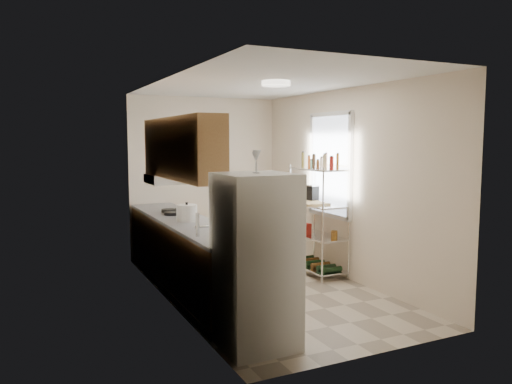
# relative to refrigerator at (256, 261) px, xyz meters

# --- Properties ---
(room) EXTENTS (2.52, 4.42, 2.62)m
(room) POSITION_rel_refrigerator_xyz_m (0.87, 1.57, 0.50)
(room) COLOR beige
(room) RESTS_ON ground
(counter_run) EXTENTS (0.63, 3.51, 0.90)m
(counter_run) POSITION_rel_refrigerator_xyz_m (-0.05, 2.01, -0.35)
(counter_run) COLOR #B0814B
(counter_run) RESTS_ON ground
(upper_cabinets) EXTENTS (0.33, 2.20, 0.72)m
(upper_cabinets) POSITION_rel_refrigerator_xyz_m (-0.18, 1.67, 1.01)
(upper_cabinets) COLOR #B0814B
(upper_cabinets) RESTS_ON room
(range_hood) EXTENTS (0.50, 0.60, 0.12)m
(range_hood) POSITION_rel_refrigerator_xyz_m (-0.13, 2.47, 0.59)
(range_hood) COLOR #B7BABC
(range_hood) RESTS_ON room
(window) EXTENTS (0.06, 1.00, 1.46)m
(window) POSITION_rel_refrigerator_xyz_m (2.10, 1.92, 0.75)
(window) COLOR white
(window) RESTS_ON room
(bakers_rack) EXTENTS (0.45, 0.90, 1.73)m
(bakers_rack) POSITION_rel_refrigerator_xyz_m (1.88, 1.86, 0.30)
(bakers_rack) COLOR silver
(bakers_rack) RESTS_ON ground
(ceiling_dome) EXTENTS (0.34, 0.34, 0.05)m
(ceiling_dome) POSITION_rel_refrigerator_xyz_m (0.87, 1.27, 1.77)
(ceiling_dome) COLOR white
(ceiling_dome) RESTS_ON room
(refrigerator) EXTENTS (0.66, 0.66, 1.61)m
(refrigerator) POSITION_rel_refrigerator_xyz_m (0.00, 0.00, 0.00)
(refrigerator) COLOR silver
(refrigerator) RESTS_ON ground
(wine_glass_a) EXTENTS (0.07, 0.07, 0.19)m
(wine_glass_a) POSITION_rel_refrigerator_xyz_m (0.02, 0.04, 0.90)
(wine_glass_a) COLOR silver
(wine_glass_a) RESTS_ON refrigerator
(wine_glass_b) EXTENTS (0.07, 0.07, 0.21)m
(wine_glass_b) POSITION_rel_refrigerator_xyz_m (-0.00, -0.03, 0.91)
(wine_glass_b) COLOR silver
(wine_glass_b) RESTS_ON refrigerator
(rice_cooker) EXTENTS (0.26, 0.26, 0.21)m
(rice_cooker) POSITION_rel_refrigerator_xyz_m (-0.05, 1.87, 0.20)
(rice_cooker) COLOR white
(rice_cooker) RESTS_ON counter_run
(frying_pan_large) EXTENTS (0.24, 0.24, 0.04)m
(frying_pan_large) POSITION_rel_refrigerator_xyz_m (-0.07, 2.46, 0.12)
(frying_pan_large) COLOR black
(frying_pan_large) RESTS_ON counter_run
(frying_pan_small) EXTENTS (0.29, 0.29, 0.04)m
(frying_pan_small) POSITION_rel_refrigerator_xyz_m (-0.04, 2.73, 0.12)
(frying_pan_small) COLOR black
(frying_pan_small) RESTS_ON counter_run
(cutting_board) EXTENTS (0.37, 0.47, 0.03)m
(cutting_board) POSITION_rel_refrigerator_xyz_m (1.76, 1.86, 0.22)
(cutting_board) COLOR tan
(cutting_board) RESTS_ON bakers_rack
(espresso_machine) EXTENTS (0.19, 0.24, 0.25)m
(espresso_machine) POSITION_rel_refrigerator_xyz_m (1.89, 2.10, 0.33)
(espresso_machine) COLOR black
(espresso_machine) RESTS_ON bakers_rack
(storage_bag) EXTENTS (0.12, 0.15, 0.15)m
(storage_bag) POSITION_rel_refrigerator_xyz_m (1.78, 2.04, -0.17)
(storage_bag) COLOR #A21E13
(storage_bag) RESTS_ON bakers_rack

